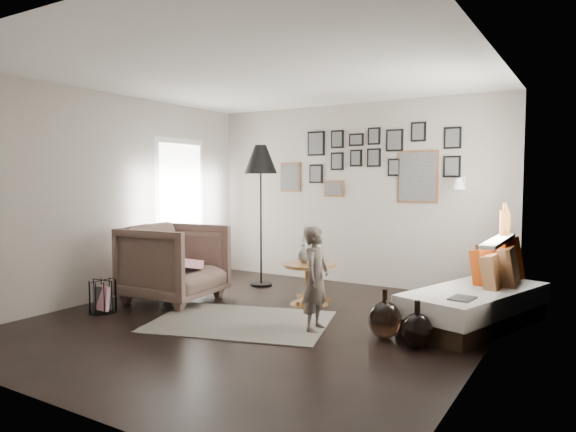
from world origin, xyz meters
The scene contains 23 objects.
ground centered at (0.00, 0.00, 0.00)m, with size 4.80×4.80×0.00m, color black.
wall_back centered at (0.00, 2.40, 1.30)m, with size 4.50×4.50×0.00m, color gray.
wall_front centered at (0.00, -2.40, 1.30)m, with size 4.50×4.50×0.00m, color gray.
wall_left centered at (-2.25, 0.00, 1.30)m, with size 4.80×4.80×0.00m, color gray.
wall_right centered at (2.25, 0.00, 1.30)m, with size 4.80×4.80×0.00m, color gray.
ceiling centered at (0.00, 0.00, 2.60)m, with size 4.80×4.80×0.00m, color white.
door_left centered at (-2.23, 1.20, 1.05)m, with size 0.00×2.14×2.14m.
window_right centered at (2.18, 1.34, 0.93)m, with size 0.15×1.32×1.30m.
gallery_wall centered at (0.29, 2.38, 1.74)m, with size 2.74×0.03×1.08m.
wall_sconce centered at (1.55, 2.13, 1.46)m, with size 0.18×0.36×0.16m.
rug centered at (-0.16, -0.12, 0.01)m, with size 1.83×1.28×0.01m, color #B1AA9C.
pedestal_table centered at (0.07, 0.95, 0.23)m, with size 0.63×0.63×0.50m.
vase centered at (-0.01, 0.97, 0.64)m, with size 0.18×0.18×0.45m.
candles centered at (0.18, 0.95, 0.61)m, with size 0.11×0.11×0.24m.
daybed centered at (2.00, 1.06, 0.27)m, with size 1.26×1.91×0.87m.
magazine_on_daybed centered at (1.99, 0.42, 0.41)m, with size 0.20×0.27×0.01m, color black.
armchair centered at (-1.43, 0.22, 0.48)m, with size 1.03×1.06×0.96m, color brown.
armchair_cushion centered at (-1.40, 0.27, 0.48)m, with size 0.44×0.44×0.11m, color white.
floor_lamp centered at (-1.04, 1.56, 1.72)m, with size 0.47×0.47×2.00m.
magazine_basket centered at (-1.75, -0.60, 0.18)m, with size 0.31×0.31×0.37m.
demijohn_large centered at (1.35, 0.13, 0.18)m, with size 0.32×0.32×0.47m.
demijohn_small centered at (1.70, 0.01, 0.16)m, with size 0.28×0.28×0.43m.
child centered at (0.67, 0.02, 0.52)m, with size 0.38×0.25×1.04m, color #564A43.
Camera 1 is at (3.05, -4.44, 1.50)m, focal length 32.00 mm.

